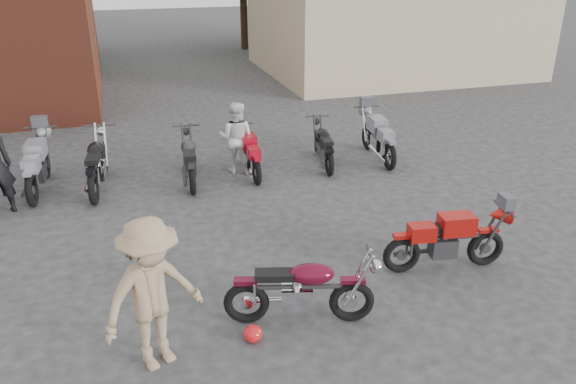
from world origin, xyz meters
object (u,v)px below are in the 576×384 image
object	(u,v)px
row_bike_1	(37,163)
row_bike_6	(378,135)
person_tan	(152,295)
row_bike_4	(250,151)
sportbike	(448,237)
helmet	(253,334)
row_bike_2	(97,161)
person_light	(236,138)
row_bike_5	(324,143)
row_bike_3	(189,157)
vintage_motorcycle	(302,286)

from	to	relation	value
row_bike_1	row_bike_6	world-z (taller)	row_bike_1
person_tan	row_bike_4	world-z (taller)	person_tan
sportbike	row_bike_4	distance (m)	5.30
helmet	row_bike_2	distance (m)	6.19
row_bike_6	row_bike_4	bearing A→B (deg)	96.10
person_tan	person_light	bearing A→B (deg)	44.80
person_tan	row_bike_5	world-z (taller)	person_tan
person_light	row_bike_3	xyz separation A→B (m)	(-1.10, -0.28, -0.24)
person_tan	row_bike_6	world-z (taller)	person_tan
sportbike	row_bike_3	bearing A→B (deg)	132.57
row_bike_3	vintage_motorcycle	bearing A→B (deg)	-167.88
sportbike	row_bike_3	xyz separation A→B (m)	(-3.34, 4.85, 0.01)
helmet	row_bike_2	world-z (taller)	row_bike_2
helmet	row_bike_4	xyz separation A→B (m)	(1.36, 5.79, 0.41)
vintage_motorcycle	sportbike	bearing A→B (deg)	29.60
vintage_motorcycle	helmet	bearing A→B (deg)	-148.51
vintage_motorcycle	sportbike	xyz separation A→B (m)	(2.61, 0.66, -0.01)
helmet	row_bike_3	distance (m)	5.74
row_bike_4	row_bike_5	xyz separation A→B (m)	(1.77, 0.03, 0.01)
person_light	row_bike_5	bearing A→B (deg)	-159.10
vintage_motorcycle	sportbike	distance (m)	2.69
helmet	row_bike_2	bearing A→B (deg)	107.79
row_bike_2	row_bike_4	world-z (taller)	row_bike_2
helmet	person_tan	distance (m)	1.47
vintage_motorcycle	row_bike_3	world-z (taller)	vintage_motorcycle
row_bike_3	row_bike_6	bearing A→B (deg)	-83.93
row_bike_2	row_bike_6	size ratio (longest dim) A/B	1.04
row_bike_5	row_bike_6	xyz separation A→B (m)	(1.40, 0.02, 0.06)
row_bike_3	row_bike_6	xyz separation A→B (m)	(4.51, 0.12, 0.03)
row_bike_1	row_bike_5	distance (m)	6.21
row_bike_1	row_bike_6	size ratio (longest dim) A/B	1.04
person_light	row_bike_5	world-z (taller)	person_light
person_light	sportbike	bearing A→B (deg)	139.55
sportbike	person_tan	world-z (taller)	person_tan
person_tan	row_bike_5	xyz separation A→B (m)	(4.32, 5.88, -0.44)
person_light	person_tan	xyz separation A→B (m)	(-2.30, -6.06, 0.17)
vintage_motorcycle	person_tan	bearing A→B (deg)	-156.54
helmet	row_bike_3	bearing A→B (deg)	89.90
sportbike	row_bike_1	xyz separation A→B (m)	(-6.42, 5.27, 0.06)
person_light	row_bike_2	world-z (taller)	person_light
vintage_motorcycle	row_bike_2	world-z (taller)	row_bike_2
row_bike_2	row_bike_3	world-z (taller)	row_bike_2
vintage_motorcycle	row_bike_2	xyz separation A→B (m)	(-2.63, 5.66, 0.06)
helmet	row_bike_4	bearing A→B (deg)	76.82
helmet	person_tan	world-z (taller)	person_tan
row_bike_4	row_bike_3	bearing A→B (deg)	93.93
person_tan	row_bike_2	distance (m)	5.98
row_bike_6	row_bike_3	bearing A→B (deg)	96.65
row_bike_1	row_bike_3	xyz separation A→B (m)	(3.09, -0.42, -0.05)
vintage_motorcycle	row_bike_1	distance (m)	7.05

